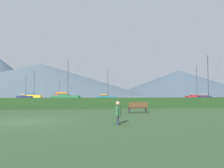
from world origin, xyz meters
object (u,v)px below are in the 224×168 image
at_px(sailboat_slip_2, 58,96).
at_px(sailboat_slip_12, 66,97).
at_px(sailboat_slip_3, 207,99).
at_px(sailboat_slip_11, 25,97).
at_px(person_seated_viewer, 118,112).
at_px(sailboat_slip_0, 106,98).
at_px(sailboat_slip_7, 33,96).
at_px(sailboat_slip_9, 196,97).
at_px(park_bench_near_path, 138,107).

relative_size(sailboat_slip_2, sailboat_slip_12, 0.74).
xyz_separation_m(sailboat_slip_3, sailboat_slip_12, (-30.39, 20.94, 0.15)).
height_order(sailboat_slip_11, person_seated_viewer, sailboat_slip_11).
distance_m(sailboat_slip_0, sailboat_slip_12, 11.70).
height_order(sailboat_slip_3, sailboat_slip_7, sailboat_slip_7).
relative_size(sailboat_slip_2, person_seated_viewer, 6.90).
distance_m(sailboat_slip_9, sailboat_slip_11, 65.28).
xyz_separation_m(sailboat_slip_2, person_seated_viewer, (12.01, -85.07, 0.11)).
xyz_separation_m(sailboat_slip_0, sailboat_slip_2, (-17.51, 36.29, 0.00)).
bearing_deg(person_seated_viewer, sailboat_slip_9, 66.72).
height_order(sailboat_slip_0, park_bench_near_path, sailboat_slip_0).
xyz_separation_m(sailboat_slip_7, sailboat_slip_9, (61.17, -34.73, -0.10)).
height_order(sailboat_slip_2, park_bench_near_path, sailboat_slip_2).
distance_m(sailboat_slip_2, park_bench_near_path, 80.23).
distance_m(sailboat_slip_2, sailboat_slip_9, 57.99).
xyz_separation_m(sailboat_slip_9, sailboat_slip_12, (-43.39, -4.78, 0.10)).
relative_size(sailboat_slip_0, sailboat_slip_12, 0.77).
distance_m(sailboat_slip_9, person_seated_viewer, 65.94).
xyz_separation_m(sailboat_slip_12, park_bench_near_path, (9.07, -43.41, -0.24)).
bearing_deg(sailboat_slip_7, sailboat_slip_2, -15.48).
height_order(sailboat_slip_2, sailboat_slip_11, sailboat_slip_11).
distance_m(sailboat_slip_7, sailboat_slip_12, 43.33).
height_order(sailboat_slip_0, person_seated_viewer, sailboat_slip_0).
bearing_deg(sailboat_slip_0, sailboat_slip_7, 127.19).
bearing_deg(sailboat_slip_3, sailboat_slip_11, 136.11).
relative_size(sailboat_slip_0, person_seated_viewer, 7.19).
bearing_deg(sailboat_slip_3, person_seated_viewer, -129.66).
bearing_deg(person_seated_viewer, sailboat_slip_12, 108.16).
bearing_deg(park_bench_near_path, sailboat_slip_7, 107.78).
xyz_separation_m(sailboat_slip_11, park_bench_near_path, (27.21, -69.97, -0.03)).
bearing_deg(sailboat_slip_7, sailboat_slip_9, -26.12).
bearing_deg(sailboat_slip_7, sailboat_slip_11, -88.18).
bearing_deg(person_seated_viewer, sailboat_slip_7, 116.11).
bearing_deg(sailboat_slip_12, sailboat_slip_3, -26.37).
relative_size(sailboat_slip_0, park_bench_near_path, 5.44).
bearing_deg(sailboat_slip_11, sailboat_slip_7, 85.62).
bearing_deg(sailboat_slip_0, sailboat_slip_11, 138.48).
distance_m(sailboat_slip_3, sailboat_slip_7, 77.30).
relative_size(sailboat_slip_9, park_bench_near_path, 6.97).
relative_size(sailboat_slip_7, park_bench_near_path, 7.75).
relative_size(sailboat_slip_3, sailboat_slip_11, 1.07).
height_order(sailboat_slip_2, sailboat_slip_7, sailboat_slip_7).
height_order(sailboat_slip_9, person_seated_viewer, sailboat_slip_9).
relative_size(sailboat_slip_12, park_bench_near_path, 7.05).
bearing_deg(sailboat_slip_11, sailboat_slip_12, -58.39).
height_order(sailboat_slip_7, person_seated_viewer, sailboat_slip_7).
height_order(sailboat_slip_11, sailboat_slip_12, sailboat_slip_12).
height_order(sailboat_slip_7, park_bench_near_path, sailboat_slip_7).
height_order(sailboat_slip_3, sailboat_slip_9, sailboat_slip_9).
xyz_separation_m(sailboat_slip_2, park_bench_near_path, (14.91, -78.83, -0.05)).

